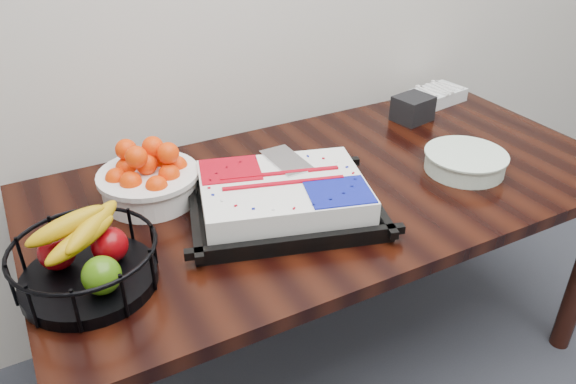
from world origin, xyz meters
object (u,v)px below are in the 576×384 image
fruit_basket (85,260)px  napkin_box (413,108)px  table (333,205)px  tangerine_bowl (148,175)px  plate_stack (465,162)px  cake_tray (283,197)px

fruit_basket → napkin_box: bearing=17.5°
table → napkin_box: 0.58m
tangerine_bowl → plate_stack: bearing=-18.0°
fruit_basket → plate_stack: size_ratio=1.29×
tangerine_bowl → fruit_basket: tangerine_bowl is taller
tangerine_bowl → fruit_basket: bearing=-127.4°
cake_tray → fruit_basket: 0.54m
fruit_basket → napkin_box: fruit_basket is taller
tangerine_bowl → plate_stack: (0.92, -0.30, -0.05)m
cake_tray → plate_stack: (0.61, -0.06, -0.02)m
table → cake_tray: bearing=-160.3°
cake_tray → plate_stack: bearing=-5.4°
table → napkin_box: (0.50, 0.25, 0.13)m
plate_stack → tangerine_bowl: bearing=162.0°
table → fruit_basket: 0.78m
tangerine_bowl → napkin_box: 1.03m
cake_tray → napkin_box: size_ratio=4.61×
cake_tray → tangerine_bowl: size_ratio=2.09×
table → fruit_basket: fruit_basket is taller
napkin_box → plate_stack: bearing=-105.2°
napkin_box → table: bearing=-153.3°
table → fruit_basket: bearing=-169.3°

